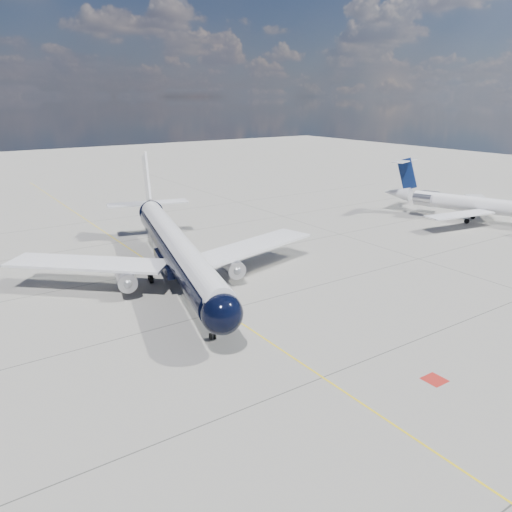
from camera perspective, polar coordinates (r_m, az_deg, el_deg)
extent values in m
plane|color=gray|center=(67.25, -12.49, -0.40)|extent=(320.00, 320.00, 0.00)
cube|color=#DFC00B|center=(62.84, -10.76, -1.57)|extent=(0.16, 160.00, 0.01)
cube|color=maroon|center=(41.19, 19.73, -13.17)|extent=(1.60, 1.60, 0.01)
cylinder|color=black|center=(57.10, -9.07, 0.61)|extent=(11.88, 34.59, 3.48)
sphere|color=black|center=(40.35, -3.91, -6.60)|extent=(4.22, 4.22, 3.48)
cone|color=black|center=(77.56, -12.23, 5.39)|extent=(4.94, 7.06, 3.48)
cylinder|color=silver|center=(56.85, -9.11, 1.45)|extent=(11.58, 36.17, 2.71)
cube|color=black|center=(39.98, -3.85, -6.04)|extent=(2.40, 1.60, 0.50)
cube|color=silver|center=(57.78, -18.68, -0.78)|extent=(16.11, 15.19, 0.29)
cube|color=silver|center=(61.01, -0.41, 1.14)|extent=(18.16, 8.65, 0.29)
cube|color=black|center=(57.48, -9.01, -0.61)|extent=(5.97, 9.82, 0.92)
cylinder|color=#B0B0B7|center=(55.22, -14.66, -2.41)|extent=(3.02, 4.59, 2.05)
cylinder|color=#B0B0B7|center=(57.33, -2.78, -1.09)|extent=(3.02, 4.59, 2.05)
sphere|color=gray|center=(53.42, -14.44, -3.09)|extent=(1.22, 1.22, 1.01)
sphere|color=gray|center=(55.59, -2.19, -1.69)|extent=(1.22, 1.22, 1.01)
cube|color=silver|center=(55.17, -14.73, -1.68)|extent=(0.91, 2.89, 1.01)
cube|color=silver|center=(57.28, -2.84, -0.38)|extent=(0.91, 2.89, 1.01)
cube|color=silver|center=(76.29, -12.41, 8.75)|extent=(1.70, 5.70, 7.81)
cube|color=silver|center=(77.42, -12.26, 5.92)|extent=(12.26, 5.75, 0.20)
cylinder|color=gray|center=(44.30, -5.01, -8.16)|extent=(0.20, 0.20, 1.92)
cylinder|color=black|center=(44.62, -5.21, -9.15)|extent=(0.32, 0.66, 0.64)
cylinder|color=black|center=(44.70, -4.75, -9.08)|extent=(0.32, 0.66, 0.64)
cylinder|color=gray|center=(58.76, -12.01, -1.75)|extent=(0.29, 0.29, 1.74)
cylinder|color=gray|center=(59.75, -6.45, -1.13)|extent=(0.29, 0.29, 1.74)
cylinder|color=black|center=(58.54, -11.89, -2.58)|extent=(0.65, 1.08, 1.01)
cylinder|color=black|center=(59.48, -12.04, -2.26)|extent=(0.65, 1.08, 1.01)
cylinder|color=black|center=(59.53, -6.31, -1.95)|extent=(0.65, 1.08, 1.01)
cylinder|color=black|center=(60.45, -6.54, -1.64)|extent=(0.65, 1.08, 1.01)
cylinder|color=silver|center=(92.74, 24.04, 5.38)|extent=(9.54, 21.23, 2.64)
cone|color=silver|center=(96.67, 15.86, 6.93)|extent=(4.10, 5.49, 2.64)
cube|color=silver|center=(86.53, 22.29, 4.40)|extent=(12.58, 4.99, 0.22)
cube|color=silver|center=(99.64, 24.38, 5.75)|extent=(10.63, 11.10, 0.22)
cylinder|color=#B0B0B7|center=(92.99, 18.49, 6.28)|extent=(2.41, 3.44, 1.47)
cylinder|color=#B0B0B7|center=(96.85, 19.29, 6.63)|extent=(2.41, 3.44, 1.47)
cube|color=silver|center=(93.45, 18.59, 6.32)|extent=(1.44, 1.80, 0.18)
cube|color=silver|center=(96.39, 19.20, 6.59)|extent=(1.44, 1.80, 0.18)
cube|color=#091945|center=(95.58, 16.88, 8.96)|extent=(1.57, 3.97, 6.00)
cube|color=silver|center=(95.48, 16.67, 10.40)|extent=(8.05, 4.41, 0.16)
cylinder|color=gray|center=(91.51, 22.99, 4.00)|extent=(0.25, 0.25, 1.67)
cylinder|color=gray|center=(95.24, 23.59, 4.42)|extent=(0.25, 0.25, 1.67)
cylinder|color=black|center=(91.62, 22.95, 3.69)|extent=(0.57, 0.88, 0.82)
cylinder|color=black|center=(95.35, 23.55, 4.12)|extent=(0.57, 0.88, 0.82)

